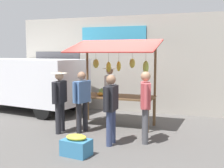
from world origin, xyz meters
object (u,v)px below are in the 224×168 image
object	(u,v)px
shopper_in_striped_shirt	(145,102)
shopper_with_ponytail	(60,97)
parked_van	(23,80)
market_stall	(116,73)
shopper_with_shopping_bag	(111,105)
produce_crate_near	(76,146)
vendor_with_sunhat	(110,88)
shopper_in_grey_tee	(82,97)

from	to	relation	value
shopper_in_striped_shirt	shopper_with_ponytail	world-z (taller)	shopper_in_striped_shirt
parked_van	market_stall	bearing A→B (deg)	174.16
shopper_with_shopping_bag	produce_crate_near	bearing A→B (deg)	152.40
market_stall	vendor_with_sunhat	bearing A→B (deg)	-57.50
market_stall	shopper_in_striped_shirt	world-z (taller)	market_stall
market_stall	shopper_with_ponytail	distance (m)	1.76
shopper_in_striped_shirt	produce_crate_near	bearing A→B (deg)	124.40
market_stall	parked_van	world-z (taller)	market_stall
shopper_in_grey_tee	produce_crate_near	xyz separation A→B (m)	(-0.65, 1.65, -0.73)
vendor_with_sunhat	shopper_with_shopping_bag	bearing A→B (deg)	15.06
parked_van	produce_crate_near	bearing A→B (deg)	146.23
shopper_in_striped_shirt	produce_crate_near	distance (m)	1.91
shopper_in_striped_shirt	shopper_with_ponytail	distance (m)	2.31
produce_crate_near	shopper_with_ponytail	bearing A→B (deg)	-49.97
shopper_in_striped_shirt	parked_van	world-z (taller)	parked_van
parked_van	shopper_in_grey_tee	bearing A→B (deg)	157.97
shopper_in_striped_shirt	shopper_with_shopping_bag	bearing A→B (deg)	105.20
shopper_in_striped_shirt	parked_van	bearing A→B (deg)	50.91
vendor_with_sunhat	produce_crate_near	xyz separation A→B (m)	(-0.47, 3.31, -0.78)
shopper_with_shopping_bag	shopper_with_ponytail	world-z (taller)	shopper_with_ponytail
shopper_in_striped_shirt	parked_van	size ratio (longest dim) A/B	0.36
parked_van	vendor_with_sunhat	bearing A→B (deg)	-176.29
shopper_with_shopping_bag	parked_van	world-z (taller)	parked_van
market_stall	produce_crate_near	bearing A→B (deg)	90.30
market_stall	produce_crate_near	size ratio (longest dim) A/B	4.00
shopper_in_striped_shirt	produce_crate_near	xyz separation A→B (m)	(1.14, 1.33, -0.77)
shopper_in_grey_tee	shopper_with_shopping_bag	world-z (taller)	shopper_in_grey_tee
market_stall	shopper_with_shopping_bag	bearing A→B (deg)	104.89
shopper_in_striped_shirt	produce_crate_near	size ratio (longest dim) A/B	2.69
vendor_with_sunhat	shopper_with_shopping_bag	size ratio (longest dim) A/B	1.03
vendor_with_sunhat	shopper_with_ponytail	xyz separation A→B (m)	(0.70, 1.91, -0.03)
shopper_in_striped_shirt	shopper_with_ponytail	bearing A→B (deg)	73.29
market_stall	vendor_with_sunhat	size ratio (longest dim) A/B	1.51
shopper_with_ponytail	vendor_with_sunhat	bearing A→B (deg)	-26.66
shopper_with_ponytail	produce_crate_near	world-z (taller)	shopper_with_ponytail
market_stall	shopper_in_striped_shirt	size ratio (longest dim) A/B	1.49
shopper_in_grey_tee	parked_van	world-z (taller)	parked_van
market_stall	shopper_with_ponytail	world-z (taller)	market_stall
shopper_in_grey_tee	produce_crate_near	world-z (taller)	shopper_in_grey_tee
shopper_in_grey_tee	vendor_with_sunhat	bearing A→B (deg)	8.24
market_stall	parked_van	xyz separation A→B (m)	(3.94, -1.01, -0.42)
vendor_with_sunhat	parked_van	world-z (taller)	parked_van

